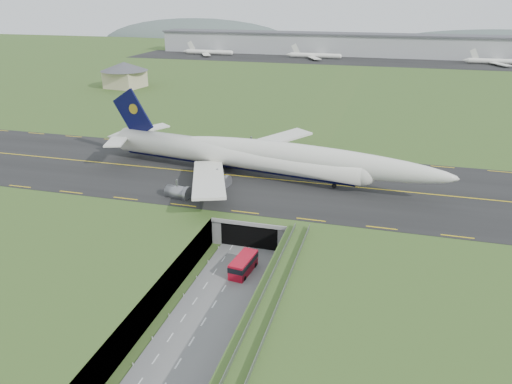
% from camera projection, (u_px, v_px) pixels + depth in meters
% --- Properties ---
extents(ground, '(900.00, 900.00, 0.00)m').
position_uv_depth(ground, '(237.00, 267.00, 95.80)').
color(ground, '#385B24').
rests_on(ground, ground).
extents(airfield_deck, '(800.00, 800.00, 6.00)m').
position_uv_depth(airfield_deck, '(237.00, 254.00, 94.68)').
color(airfield_deck, gray).
rests_on(airfield_deck, ground).
extents(trench_road, '(12.00, 75.00, 0.20)m').
position_uv_depth(trench_road, '(225.00, 288.00, 89.06)').
color(trench_road, slate).
rests_on(trench_road, ground).
extents(taxiway, '(800.00, 44.00, 0.18)m').
position_uv_depth(taxiway, '(277.00, 180.00, 123.03)').
color(taxiway, black).
rests_on(taxiway, airfield_deck).
extents(tunnel_portal, '(17.00, 22.30, 6.00)m').
position_uv_depth(tunnel_portal, '(260.00, 216.00, 109.50)').
color(tunnel_portal, gray).
rests_on(tunnel_portal, ground).
extents(guideway, '(3.00, 53.00, 7.05)m').
position_uv_depth(guideway, '(269.00, 310.00, 74.00)').
color(guideway, '#A8A8A3').
rests_on(guideway, ground).
extents(jumbo_jet, '(93.41, 59.77, 20.01)m').
position_uv_depth(jumbo_jet, '(256.00, 156.00, 123.41)').
color(jumbo_jet, white).
rests_on(jumbo_jet, ground).
extents(shuttle_tram, '(3.82, 8.08, 3.17)m').
position_uv_depth(shuttle_tram, '(243.00, 265.00, 93.26)').
color(shuttle_tram, '#B20B1F').
rests_on(shuttle_tram, ground).
extents(service_building, '(25.19, 25.19, 12.20)m').
position_uv_depth(service_building, '(125.00, 73.00, 239.06)').
color(service_building, '#C7BB8F').
rests_on(service_building, ground).
extents(cargo_terminal, '(320.00, 67.00, 15.60)m').
position_uv_depth(cargo_terminal, '(362.00, 45.00, 358.32)').
color(cargo_terminal, '#B2B2B2').
rests_on(cargo_terminal, ground).
extents(distant_hills, '(700.00, 91.00, 60.00)m').
position_uv_depth(distant_hills, '(441.00, 53.00, 465.74)').
color(distant_hills, '#53645F').
rests_on(distant_hills, ground).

